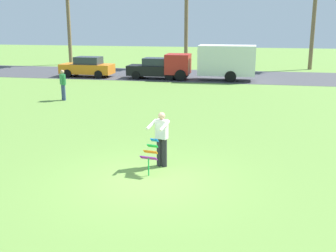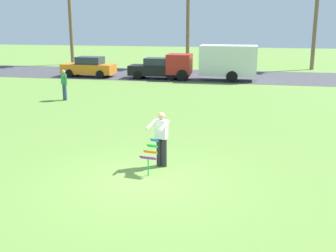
{
  "view_description": "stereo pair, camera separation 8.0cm",
  "coord_description": "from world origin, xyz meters",
  "px_view_note": "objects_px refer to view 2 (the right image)",
  "views": [
    {
      "loc": [
        2.74,
        -10.87,
        4.47
      ],
      "look_at": [
        0.14,
        2.31,
        1.05
      ],
      "focal_mm": 44.73,
      "sensor_mm": 36.0,
      "label": 1
    },
    {
      "loc": [
        2.82,
        -10.85,
        4.47
      ],
      "look_at": [
        0.14,
        2.31,
        1.05
      ],
      "focal_mm": 44.73,
      "sensor_mm": 36.0,
      "label": 2
    }
  ],
  "objects_px": {
    "person_walker_near": "(64,84)",
    "person_kite_flyer": "(161,137)",
    "parked_car_black": "(157,69)",
    "parked_truck_red_cab": "(217,62)",
    "kite_held": "(150,153)",
    "parked_car_orange": "(89,67)"
  },
  "relations": [
    {
      "from": "person_walker_near",
      "to": "person_kite_flyer",
      "type": "bearing_deg",
      "value": -51.47
    },
    {
      "from": "parked_car_black",
      "to": "parked_truck_red_cab",
      "type": "xyz_separation_m",
      "value": [
        4.66,
        0.0,
        0.64
      ]
    },
    {
      "from": "kite_held",
      "to": "person_walker_near",
      "type": "height_order",
      "value": "person_walker_near"
    },
    {
      "from": "parked_car_black",
      "to": "person_walker_near",
      "type": "height_order",
      "value": "person_walker_near"
    },
    {
      "from": "parked_car_orange",
      "to": "person_walker_near",
      "type": "bearing_deg",
      "value": -75.92
    },
    {
      "from": "person_kite_flyer",
      "to": "parked_truck_red_cab",
      "type": "relative_size",
      "value": 0.26
    },
    {
      "from": "person_kite_flyer",
      "to": "parked_car_orange",
      "type": "height_order",
      "value": "person_kite_flyer"
    },
    {
      "from": "person_kite_flyer",
      "to": "person_walker_near",
      "type": "distance_m",
      "value": 12.52
    },
    {
      "from": "parked_car_orange",
      "to": "person_walker_near",
      "type": "xyz_separation_m",
      "value": [
        2.46,
        -9.81,
        0.16
      ]
    },
    {
      "from": "kite_held",
      "to": "parked_car_orange",
      "type": "xyz_separation_m",
      "value": [
        -10.08,
        20.31,
        0.11
      ]
    },
    {
      "from": "parked_car_orange",
      "to": "parked_truck_red_cab",
      "type": "bearing_deg",
      "value": 0.01
    },
    {
      "from": "kite_held",
      "to": "parked_car_black",
      "type": "bearing_deg",
      "value": 102.45
    },
    {
      "from": "parked_car_black",
      "to": "kite_held",
      "type": "bearing_deg",
      "value": -77.55
    },
    {
      "from": "kite_held",
      "to": "parked_car_orange",
      "type": "bearing_deg",
      "value": 116.4
    },
    {
      "from": "kite_held",
      "to": "parked_truck_red_cab",
      "type": "bearing_deg",
      "value": 89.48
    },
    {
      "from": "person_kite_flyer",
      "to": "kite_held",
      "type": "height_order",
      "value": "person_kite_flyer"
    },
    {
      "from": "kite_held",
      "to": "person_kite_flyer",
      "type": "bearing_deg",
      "value": 75.76
    },
    {
      "from": "parked_car_orange",
      "to": "person_walker_near",
      "type": "height_order",
      "value": "person_walker_near"
    },
    {
      "from": "person_kite_flyer",
      "to": "parked_car_black",
      "type": "xyz_separation_m",
      "value": [
        -4.66,
        19.6,
        -0.18
      ]
    },
    {
      "from": "person_walker_near",
      "to": "parked_car_black",
      "type": "bearing_deg",
      "value": 72.27
    },
    {
      "from": "kite_held",
      "to": "parked_truck_red_cab",
      "type": "xyz_separation_m",
      "value": [
        0.18,
        20.31,
        0.75
      ]
    },
    {
      "from": "kite_held",
      "to": "parked_truck_red_cab",
      "type": "distance_m",
      "value": 20.32
    }
  ]
}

